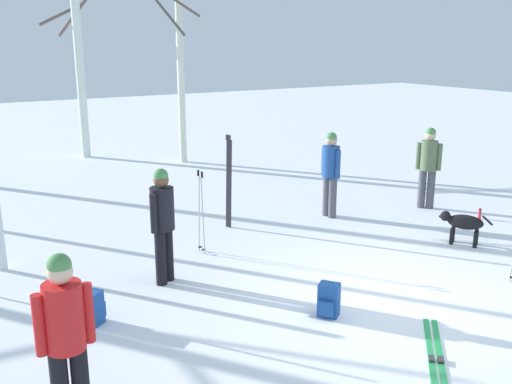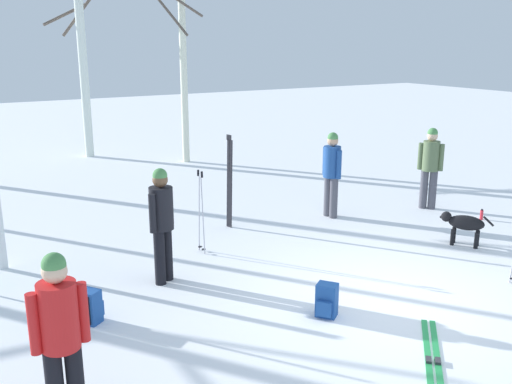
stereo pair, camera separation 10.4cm
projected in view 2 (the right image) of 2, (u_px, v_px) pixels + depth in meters
The scene contains 14 objects.
ground_plane at pixel (391, 302), 7.81m from camera, with size 60.00×60.00×0.00m, color white.
person_0 at pixel (162, 218), 8.21m from camera, with size 0.45×0.34×1.72m.
person_1 at pixel (60, 331), 5.03m from camera, with size 0.52×0.34×1.72m.
person_2 at pixel (332, 169), 11.32m from camera, with size 0.34×0.52×1.72m.
person_3 at pixel (430, 163), 11.89m from camera, with size 0.36×0.43×1.72m.
dog at pixel (464, 224), 9.87m from camera, with size 0.53×0.78×0.57m.
ski_pair_planted_2 at pixel (229, 182), 10.68m from camera, with size 0.06×0.18×1.78m.
ski_pair_lying_1 at pixel (433, 360), 6.37m from camera, with size 1.43×1.48×0.05m.
ski_poles_1 at pixel (201, 209), 9.45m from camera, with size 0.07×0.24×1.40m.
backpack_0 at pixel (327, 301), 7.35m from camera, with size 0.34×0.34×0.44m.
backpack_1 at pixel (90, 307), 7.19m from camera, with size 0.34×0.34×0.44m.
water_bottle_0 at pixel (482, 215), 11.35m from camera, with size 0.06×0.06×0.21m.
birch_tree_3 at pixel (81, 43), 16.68m from camera, with size 1.67×1.69×6.36m.
birch_tree_4 at pixel (182, 46), 15.93m from camera, with size 1.25×1.01×6.41m.
Camera 2 is at (-5.22, -5.24, 3.46)m, focal length 40.18 mm.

